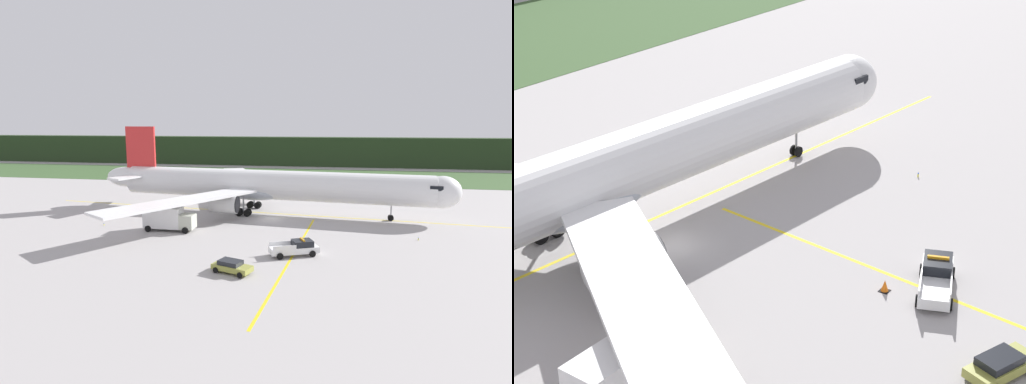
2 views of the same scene
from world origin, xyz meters
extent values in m
plane|color=#A49F9E|center=(0.00, 0.00, 0.00)|extent=(320.00, 320.00, 0.00)
cube|color=yellow|center=(-0.75, 4.13, 0.00)|extent=(82.01, 8.57, 0.01)
cube|color=yellow|center=(5.04, -17.18, 0.00)|extent=(3.92, 35.93, 0.01)
cylinder|color=silver|center=(-0.75, 4.13, 4.86)|extent=(51.73, 10.04, 4.89)
ellipsoid|color=silver|center=(25.84, 1.45, 4.86)|extent=(5.85, 5.41, 4.89)
ellipsoid|color=#A7AFBA|center=(-3.32, 4.39, 3.51)|extent=(10.87, 6.16, 2.69)
cube|color=black|center=(24.66, 1.56, 5.72)|extent=(2.26, 4.81, 0.70)
cube|color=silver|center=(-11.30, -8.85, 4.25)|extent=(18.03, 24.43, 0.35)
cylinder|color=#B6B6B6|center=(-6.87, -2.79, 2.79)|extent=(4.54, 3.26, 2.85)
cylinder|color=black|center=(-4.69, -3.01, 2.79)|extent=(0.38, 2.62, 2.62)
cylinder|color=gray|center=(18.71, 2.17, 1.66)|extent=(0.20, 0.20, 2.41)
cylinder|color=black|center=(18.74, 2.42, 0.45)|extent=(0.92, 0.31, 0.90)
cylinder|color=black|center=(18.69, 1.91, 0.45)|extent=(0.92, 0.31, 0.90)
cylinder|color=gray|center=(-3.99, 7.65, 1.81)|extent=(0.28, 0.28, 2.41)
cylinder|color=black|center=(-3.33, 7.24, 0.60)|extent=(1.22, 0.42, 1.20)
cylinder|color=black|center=(-3.26, 7.93, 0.60)|extent=(1.22, 0.42, 1.20)
cylinder|color=black|center=(-4.72, 7.38, 0.60)|extent=(1.22, 0.42, 1.20)
cylinder|color=black|center=(-4.65, 8.07, 0.60)|extent=(1.22, 0.42, 1.20)
cylinder|color=gray|center=(-4.63, 1.32, 1.81)|extent=(0.28, 0.28, 2.41)
cylinder|color=black|center=(-3.90, 1.60, 0.60)|extent=(1.22, 0.42, 1.20)
cylinder|color=black|center=(-3.97, 0.91, 0.60)|extent=(1.22, 0.42, 1.20)
cylinder|color=black|center=(-5.29, 1.74, 0.60)|extent=(1.22, 0.42, 1.20)
cylinder|color=black|center=(-5.36, 1.05, 0.60)|extent=(1.22, 0.42, 1.20)
cube|color=white|center=(5.14, -17.31, 0.73)|extent=(5.96, 3.94, 0.70)
cube|color=black|center=(6.08, -16.92, 1.43)|extent=(2.77, 2.49, 0.70)
cube|color=white|center=(3.54, -17.00, 1.31)|extent=(2.55, 1.14, 0.45)
cube|color=white|center=(4.23, -18.67, 1.31)|extent=(2.55, 1.14, 0.45)
cube|color=orange|center=(6.08, -16.92, 1.86)|extent=(0.70, 1.31, 0.16)
cylinder|color=black|center=(6.54, -15.67, 0.38)|extent=(0.79, 0.51, 0.76)
cylinder|color=black|center=(7.29, -17.47, 0.38)|extent=(0.79, 0.51, 0.76)
cylinder|color=black|center=(2.99, -17.15, 0.38)|extent=(0.79, 0.51, 0.76)
cylinder|color=black|center=(3.73, -18.95, 0.38)|extent=(0.79, 0.51, 0.76)
cube|color=#B5B9A7|center=(-10.45, -9.35, 1.45)|extent=(1.90, 2.40, 2.00)
cube|color=silver|center=(-14.05, -9.35, 1.91)|extent=(5.30, 2.41, 2.92)
cylinder|color=black|center=(-10.45, -8.15, 0.45)|extent=(0.90, 0.26, 0.90)
cylinder|color=black|center=(-10.45, -10.55, 0.45)|extent=(0.90, 0.26, 0.90)
cube|color=olive|center=(-0.63, -23.82, 0.57)|extent=(4.48, 3.02, 0.55)
cube|color=black|center=(-0.82, -23.76, 1.08)|extent=(2.69, 2.22, 0.45)
cylinder|color=black|center=(1.03, -23.46, 0.30)|extent=(0.63, 0.37, 0.60)
cylinder|color=black|center=(-1.70, -22.50, 0.30)|extent=(0.63, 0.37, 0.60)
cube|color=black|center=(3.40, -14.72, 0.01)|extent=(0.62, 0.62, 0.03)
cone|color=orange|center=(3.40, -14.72, 0.40)|extent=(0.48, 0.48, 0.74)
cylinder|color=yellow|center=(20.67, -8.38, 0.13)|extent=(0.10, 0.10, 0.26)
sphere|color=blue|center=(20.67, -8.38, 0.31)|extent=(0.12, 0.12, 0.12)
camera|label=1|loc=(8.56, -62.21, 15.21)|focal=28.40mm
camera|label=2|loc=(-37.80, -35.46, 27.45)|focal=60.12mm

